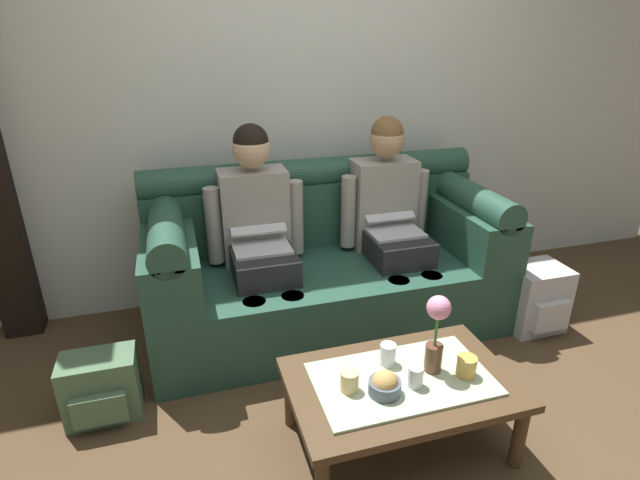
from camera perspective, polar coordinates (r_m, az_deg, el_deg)
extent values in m
plane|color=#4C3823|center=(2.34, 9.88, -23.51)|extent=(14.00, 14.00, 0.00)
cube|color=silver|center=(3.21, -2.21, 18.91)|extent=(6.00, 0.12, 2.90)
cube|color=#234738|center=(3.02, 1.03, -6.17)|extent=(2.05, 0.88, 0.42)
cube|color=#234738|center=(3.13, -0.74, 3.24)|extent=(2.05, 0.22, 0.40)
cylinder|color=#234738|center=(3.06, -0.76, 7.72)|extent=(2.05, 0.18, 0.18)
cube|color=#234738|center=(2.75, -16.80, -2.15)|extent=(0.28, 0.88, 0.28)
cylinder|color=#234738|center=(2.68, -17.25, 1.43)|extent=(0.18, 0.88, 0.18)
cube|color=#234738|center=(3.22, 16.25, 1.72)|extent=(0.28, 0.88, 0.28)
cylinder|color=#234738|center=(3.16, 16.62, 4.84)|extent=(0.18, 0.88, 0.18)
cube|color=#232326|center=(2.75, -6.50, -2.72)|extent=(0.34, 0.40, 0.15)
cylinder|color=#232326|center=(2.66, -7.32, -10.89)|extent=(0.12, 0.12, 0.42)
cylinder|color=#232326|center=(2.69, -3.05, -10.28)|extent=(0.12, 0.12, 0.42)
cube|color=gray|center=(2.89, -7.55, 2.76)|extent=(0.38, 0.22, 0.54)
cylinder|color=gray|center=(2.84, -12.07, 1.60)|extent=(0.09, 0.09, 0.44)
cylinder|color=gray|center=(2.91, -2.82, 2.62)|extent=(0.09, 0.09, 0.44)
sphere|color=tan|center=(2.76, -7.91, 10.32)|extent=(0.21, 0.21, 0.21)
sphere|color=black|center=(2.75, -7.96, 11.13)|extent=(0.19, 0.19, 0.19)
cube|color=silver|center=(2.73, -6.65, -0.98)|extent=(0.31, 0.22, 0.02)
cube|color=silver|center=(2.83, -7.30, 2.16)|extent=(0.31, 0.20, 0.10)
cube|color=black|center=(2.82, -7.27, 2.02)|extent=(0.27, 0.17, 0.08)
cube|color=#232326|center=(2.97, 8.77, -0.78)|extent=(0.34, 0.40, 0.15)
cylinder|color=#232326|center=(2.86, 8.77, -8.28)|extent=(0.12, 0.12, 0.42)
cylinder|color=#232326|center=(2.94, 12.34, -7.60)|extent=(0.12, 0.12, 0.42)
cube|color=gray|center=(3.11, 7.13, 4.24)|extent=(0.38, 0.22, 0.54)
cylinder|color=gray|center=(2.99, 3.28, 3.25)|extent=(0.09, 0.09, 0.44)
cylinder|color=gray|center=(3.18, 11.30, 4.02)|extent=(0.09, 0.09, 0.44)
sphere|color=tan|center=(2.98, 7.67, 11.30)|extent=(0.21, 0.21, 0.21)
sphere|color=brown|center=(2.98, 7.71, 12.06)|extent=(0.19, 0.19, 0.19)
cube|color=silver|center=(2.96, 8.70, 0.84)|extent=(0.31, 0.22, 0.02)
cube|color=silver|center=(3.06, 7.58, 3.68)|extent=(0.31, 0.19, 0.11)
cube|color=black|center=(3.05, 7.64, 3.55)|extent=(0.27, 0.17, 0.09)
cube|color=#47331E|center=(2.18, 9.34, -15.94)|extent=(0.94, 0.60, 0.04)
cube|color=#B2C69E|center=(2.17, 9.38, -15.45)|extent=(0.73, 0.42, 0.01)
cylinder|color=#47331E|center=(2.33, 21.87, -20.16)|extent=(0.06, 0.06, 0.31)
cylinder|color=#47331E|center=(2.36, -3.40, -17.50)|extent=(0.06, 0.06, 0.31)
cylinder|color=#47331E|center=(2.63, 15.24, -13.51)|extent=(0.06, 0.06, 0.31)
cylinder|color=brown|center=(2.19, 12.86, -13.01)|extent=(0.07, 0.07, 0.12)
cylinder|color=#3D7538|center=(2.12, 13.19, -10.05)|extent=(0.01, 0.01, 0.15)
sphere|color=pink|center=(2.06, 13.46, -7.55)|extent=(0.10, 0.10, 0.10)
cylinder|color=#4C5666|center=(2.07, 7.43, -16.39)|extent=(0.13, 0.13, 0.06)
sphere|color=tan|center=(2.05, 7.45, -15.97)|extent=(0.11, 0.11, 0.11)
cylinder|color=silver|center=(2.11, 10.90, -15.12)|extent=(0.06, 0.06, 0.09)
cylinder|color=#DBB77A|center=(2.06, 3.40, -15.86)|extent=(0.07, 0.07, 0.09)
cylinder|color=gold|center=(2.21, 16.44, -13.71)|extent=(0.08, 0.08, 0.09)
cylinder|color=silver|center=(2.20, 7.79, -12.84)|extent=(0.07, 0.07, 0.10)
cube|color=#4C6B4C|center=(2.60, -23.77, -15.12)|extent=(0.33, 0.20, 0.32)
cube|color=#4C6B4C|center=(2.53, -23.91, -17.35)|extent=(0.23, 0.05, 0.14)
cube|color=#B7B7BC|center=(3.27, 23.35, -6.03)|extent=(0.32, 0.27, 0.40)
cube|color=#B7B7BC|center=(3.19, 24.98, -7.92)|extent=(0.23, 0.05, 0.18)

